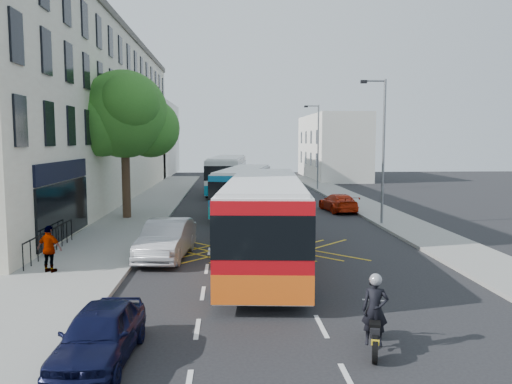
{
  "coord_description": "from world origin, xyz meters",
  "views": [
    {
      "loc": [
        -2.42,
        -15.37,
        4.8
      ],
      "look_at": [
        -0.95,
        9.66,
        2.2
      ],
      "focal_mm": 35.0,
      "sensor_mm": 36.0,
      "label": 1
    }
  ],
  "objects": [
    {
      "name": "bus_far",
      "position": [
        -2.36,
        29.99,
        1.75
      ],
      "size": [
        3.78,
        12.02,
        3.33
      ],
      "rotation": [
        0.0,
        0.0,
        -0.09
      ],
      "color": "silver",
      "rests_on": "ground"
    },
    {
      "name": "pavement_left",
      "position": [
        -8.5,
        15.0,
        0.07
      ],
      "size": [
        5.0,
        70.0,
        0.15
      ],
      "primitive_type": "cube",
      "color": "gray",
      "rests_on": "ground"
    },
    {
      "name": "building_right",
      "position": [
        11.0,
        48.0,
        4.0
      ],
      "size": [
        6.0,
        18.0,
        8.0
      ],
      "primitive_type": "cube",
      "color": "silver",
      "rests_on": "ground"
    },
    {
      "name": "red_hatchback",
      "position": [
        5.09,
        17.72,
        0.61
      ],
      "size": [
        2.21,
        4.39,
        1.22
      ],
      "primitive_type": "imported",
      "rotation": [
        0.0,
        0.0,
        3.26
      ],
      "color": "#B42007",
      "rests_on": "ground"
    },
    {
      "name": "parked_car_blue",
      "position": [
        -5.2,
        -4.77,
        0.62
      ],
      "size": [
        1.65,
        3.7,
        1.24
      ],
      "primitive_type": "imported",
      "rotation": [
        0.0,
        0.0,
        -0.05
      ],
      "color": "black",
      "rests_on": "ground"
    },
    {
      "name": "railings",
      "position": [
        -9.7,
        5.3,
        0.72
      ],
      "size": [
        0.08,
        5.6,
        1.14
      ],
      "primitive_type": null,
      "color": "black",
      "rests_on": "pavement_left"
    },
    {
      "name": "pedestrian_far",
      "position": [
        -8.69,
        2.31,
        0.98
      ],
      "size": [
        1.06,
        0.71,
        1.67
      ],
      "primitive_type": "imported",
      "rotation": [
        0.0,
        0.0,
        2.81
      ],
      "color": "gray",
      "rests_on": "pavement_left"
    },
    {
      "name": "street_tree",
      "position": [
        -8.51,
        14.97,
        6.29
      ],
      "size": [
        6.3,
        5.7,
        8.8
      ],
      "color": "#382619",
      "rests_on": "pavement_left"
    },
    {
      "name": "lamp_far",
      "position": [
        6.2,
        32.0,
        4.62
      ],
      "size": [
        1.45,
        0.15,
        8.0
      ],
      "color": "slate",
      "rests_on": "pavement_right"
    },
    {
      "name": "terrace_far",
      "position": [
        -14.0,
        55.0,
        5.0
      ],
      "size": [
        8.0,
        20.0,
        10.0
      ],
      "primitive_type": "cube",
      "color": "silver",
      "rests_on": "ground"
    },
    {
      "name": "ground",
      "position": [
        0.0,
        0.0,
        0.0
      ],
      "size": [
        120.0,
        120.0,
        0.0
      ],
      "primitive_type": "plane",
      "color": "black",
      "rests_on": "ground"
    },
    {
      "name": "terrace_main",
      "position": [
        -14.0,
        24.49,
        6.76
      ],
      "size": [
        8.3,
        45.0,
        13.5
      ],
      "color": "beige",
      "rests_on": "ground"
    },
    {
      "name": "bus_mid",
      "position": [
        -1.29,
        17.57,
        1.57
      ],
      "size": [
        4.41,
        10.86,
        2.98
      ],
      "rotation": [
        0.0,
        0.0,
        -0.19
      ],
      "color": "silver",
      "rests_on": "ground"
    },
    {
      "name": "distant_car_dark",
      "position": [
        2.5,
        46.1,
        0.58
      ],
      "size": [
        1.7,
        3.67,
        1.16
      ],
      "primitive_type": "imported",
      "rotation": [
        0.0,
        0.0,
        3.0
      ],
      "color": "black",
      "rests_on": "ground"
    },
    {
      "name": "parked_car_silver",
      "position": [
        -4.9,
        4.86,
        0.78
      ],
      "size": [
        2.16,
        4.89,
        1.56
      ],
      "primitive_type": "imported",
      "rotation": [
        0.0,
        0.0,
        -0.11
      ],
      "color": "#A0A2A8",
      "rests_on": "ground"
    },
    {
      "name": "pavement_right",
      "position": [
        7.5,
        15.0,
        0.07
      ],
      "size": [
        3.0,
        70.0,
        0.15
      ],
      "primitive_type": "cube",
      "color": "gray",
      "rests_on": "ground"
    },
    {
      "name": "motorbike",
      "position": [
        0.94,
        -4.52,
        0.85
      ],
      "size": [
        0.77,
        1.98,
        1.8
      ],
      "rotation": [
        0.0,
        0.0,
        -0.27
      ],
      "color": "black",
      "rests_on": "ground"
    },
    {
      "name": "bus_near",
      "position": [
        -0.98,
        3.5,
        1.78
      ],
      "size": [
        3.8,
        12.24,
        3.39
      ],
      "rotation": [
        0.0,
        0.0,
        -0.09
      ],
      "color": "silver",
      "rests_on": "ground"
    },
    {
      "name": "lamp_near",
      "position": [
        6.2,
        12.0,
        4.62
      ],
      "size": [
        1.45,
        0.15,
        8.0
      ],
      "color": "slate",
      "rests_on": "pavement_right"
    },
    {
      "name": "distant_car_grey",
      "position": [
        -1.01,
        39.29,
        0.7
      ],
      "size": [
        2.5,
        5.13,
        1.4
      ],
      "primitive_type": "imported",
      "rotation": [
        0.0,
        0.0,
        -0.03
      ],
      "color": "#46494E",
      "rests_on": "ground"
    }
  ]
}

